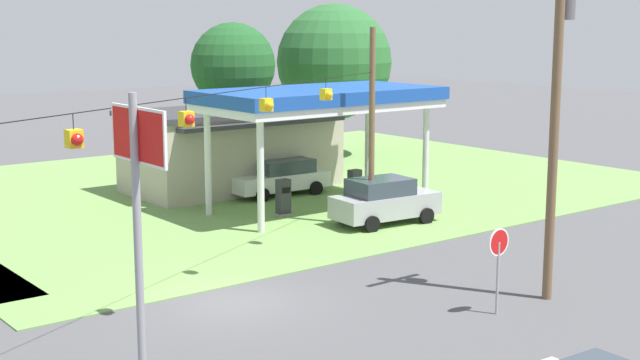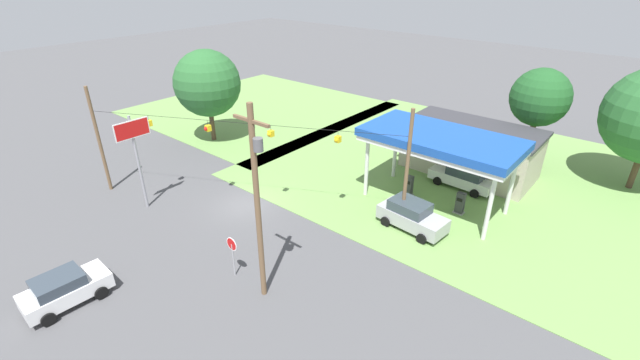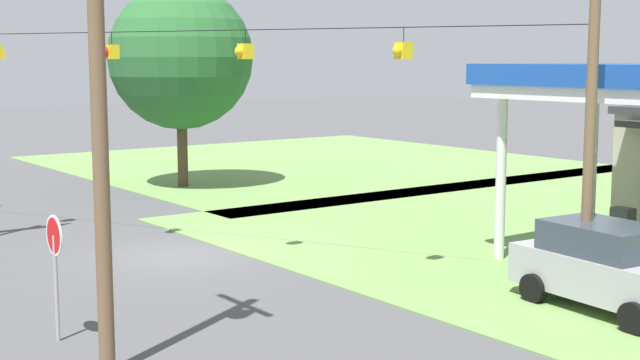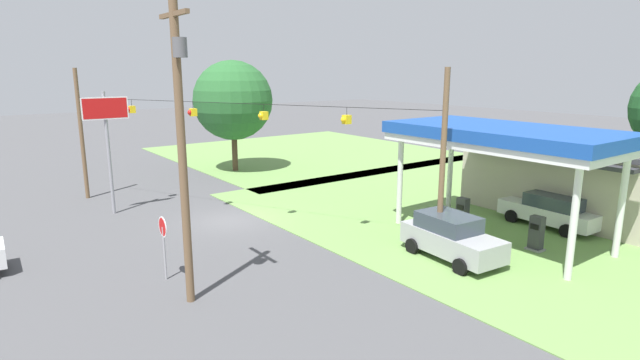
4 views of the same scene
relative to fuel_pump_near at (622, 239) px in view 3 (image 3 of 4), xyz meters
The scene contains 8 objects.
ground_plane 11.97m from the fuel_pump_near, 132.84° to the right, with size 160.00×160.00×0.00m, color #4C4C4F.
grass_verge_opposite_corner 25.20m from the fuel_pump_near, 163.29° to the left, with size 24.00×24.00×0.04m, color #6B934C.
fuel_pump_near is the anchor object (origin of this frame).
car_at_pumps_front 4.46m from the fuel_pump_near, 58.39° to the right, with size 4.60×2.40×1.91m.
stop_sign_roadside 14.53m from the fuel_pump_near, 101.02° to the right, with size 0.80×0.08×2.50m.
utility_pole_main 15.04m from the fuel_pump_near, 91.74° to the right, with size 2.20×0.44×10.32m.
signal_span_gantry 12.49m from the fuel_pump_near, 132.80° to the right, with size 19.80×10.24×7.97m.
tree_west_verge 20.81m from the fuel_pump_near, behind, with size 6.11×6.11×8.60m.
Camera 3 is at (21.93, -11.33, 5.47)m, focal length 50.00 mm.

